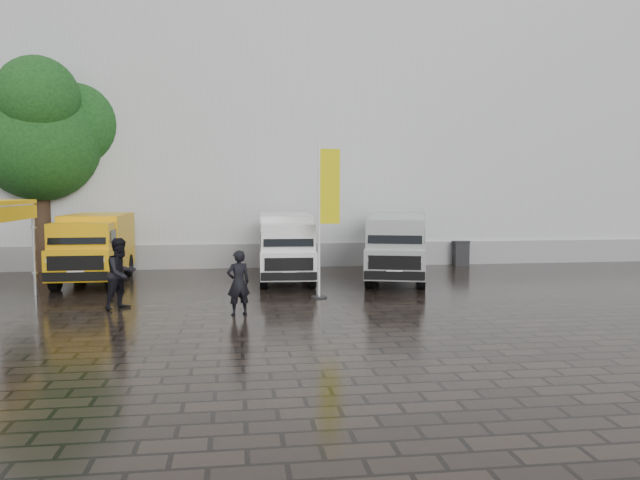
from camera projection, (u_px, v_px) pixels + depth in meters
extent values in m
plane|color=black|center=(336.00, 300.00, 18.48)|extent=(120.00, 120.00, 0.00)
cube|color=silver|center=(325.00, 139.00, 34.05)|extent=(44.00, 16.00, 12.00)
cube|color=gray|center=(352.00, 254.00, 26.56)|extent=(44.00, 0.15, 1.00)
cylinder|color=silver|center=(34.00, 250.00, 19.16)|extent=(0.10, 0.10, 2.81)
cylinder|color=black|center=(319.00, 297.00, 18.89)|extent=(0.50, 0.50, 0.04)
cylinder|color=white|center=(319.00, 221.00, 18.70)|extent=(0.07, 0.07, 4.67)
cube|color=yellow|center=(330.00, 186.00, 18.66)|extent=(0.60, 0.03, 2.24)
cylinder|color=black|center=(43.00, 217.00, 24.71)|extent=(0.61, 0.61, 4.32)
sphere|color=#123A17|center=(40.00, 140.00, 24.46)|extent=(4.76, 4.76, 4.76)
sphere|color=#123A17|center=(29.00, 93.00, 25.11)|extent=(2.81, 2.81, 2.81)
cube|color=black|center=(461.00, 253.00, 26.78)|extent=(0.69, 0.69, 1.06)
imported|color=black|center=(238.00, 283.00, 16.24)|extent=(0.72, 0.58, 1.70)
imported|color=black|center=(121.00, 274.00, 17.06)|extent=(1.18, 1.20, 1.96)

